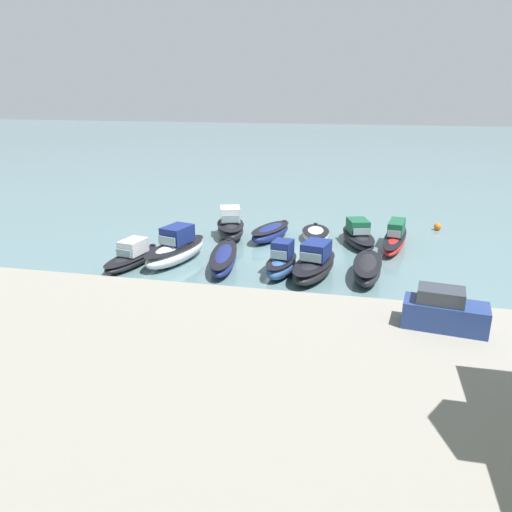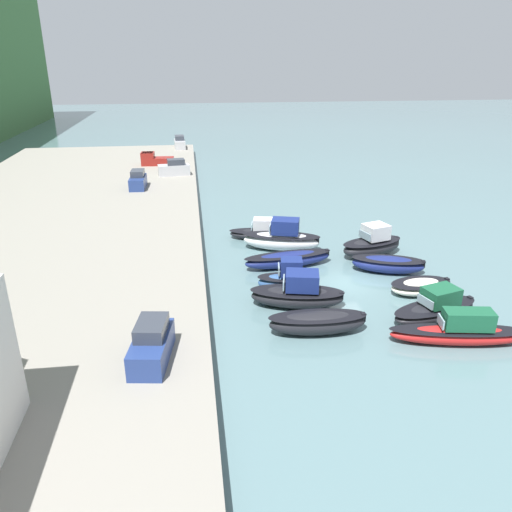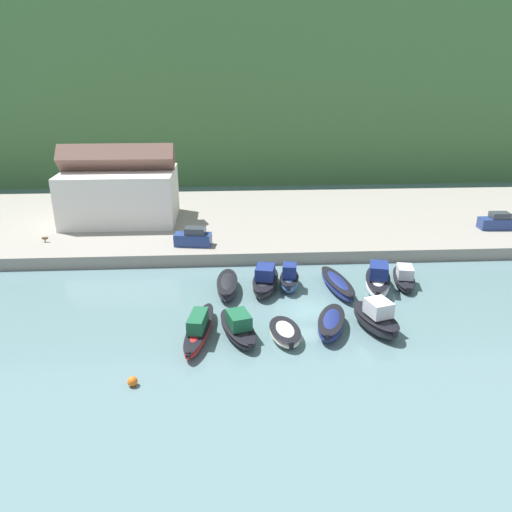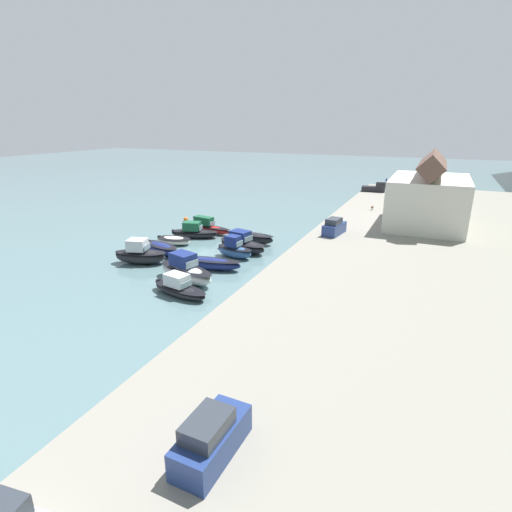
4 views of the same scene
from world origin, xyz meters
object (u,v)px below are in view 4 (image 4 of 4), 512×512
(pickup_truck_0, at_px, (375,188))
(mooring_buoy_0, at_px, (186,219))
(dog_on_quay, at_px, (372,207))
(person_on_quay, at_px, (386,183))
(moored_boat_9, at_px, (161,248))
(moored_boat_6, at_px, (206,227))
(moored_boat_7, at_px, (194,232))
(moored_boat_3, at_px, (208,263))
(moored_boat_5, at_px, (179,288))
(moored_boat_10, at_px, (140,255))
(moored_boat_1, at_px, (242,244))
(moored_boat_2, at_px, (234,250))
(parked_car_3, at_px, (211,438))
(moored_boat_4, at_px, (186,271))
(parked_car_0, at_px, (334,227))
(moored_boat_8, at_px, (174,240))
(moored_boat_0, at_px, (251,238))

(pickup_truck_0, height_order, mooring_buoy_0, pickup_truck_0)
(dog_on_quay, bearing_deg, person_on_quay, -73.41)
(moored_boat_9, xyz_separation_m, person_on_quay, (-56.22, 19.35, 1.80))
(moored_boat_6, distance_m, moored_boat_7, 3.21)
(moored_boat_3, distance_m, person_on_quay, 59.57)
(moored_boat_5, distance_m, moored_boat_10, 10.69)
(moored_boat_1, bearing_deg, dog_on_quay, 167.07)
(moored_boat_9, height_order, person_on_quay, person_on_quay)
(moored_boat_1, xyz_separation_m, pickup_truck_0, (-44.49, 9.44, 1.28))
(dog_on_quay, bearing_deg, moored_boat_2, 81.58)
(moored_boat_2, bearing_deg, moored_boat_1, -166.42)
(moored_boat_9, distance_m, mooring_buoy_0, 16.88)
(person_on_quay, xyz_separation_m, dog_on_quay, (26.02, 1.06, -0.64))
(moored_boat_5, xyz_separation_m, parked_car_3, (16.37, 13.11, 1.62))
(moored_boat_4, relative_size, parked_car_0, 1.70)
(person_on_quay, bearing_deg, moored_boat_8, -21.29)
(moored_boat_2, xyz_separation_m, parked_car_3, (28.22, 13.41, 1.37))
(moored_boat_4, bearing_deg, mooring_buoy_0, -130.46)
(parked_car_3, distance_m, person_on_quay, 82.00)
(moored_boat_1, height_order, moored_boat_7, moored_boat_1)
(moored_boat_7, height_order, person_on_quay, person_on_quay)
(moored_boat_7, bearing_deg, mooring_buoy_0, -155.77)
(moored_boat_0, relative_size, moored_boat_7, 0.92)
(moored_boat_0, height_order, moored_boat_10, moored_boat_10)
(mooring_buoy_0, bearing_deg, moored_boat_4, 33.84)
(pickup_truck_0, bearing_deg, moored_boat_7, -30.51)
(moored_boat_5, relative_size, dog_on_quay, 7.40)
(moored_boat_10, relative_size, pickup_truck_0, 1.29)
(moored_boat_8, bearing_deg, moored_boat_4, 34.20)
(moored_boat_3, xyz_separation_m, parked_car_3, (23.51, 14.29, 1.66))
(moored_boat_10, bearing_deg, moored_boat_9, 163.03)
(moored_boat_3, height_order, moored_boat_5, moored_boat_5)
(moored_boat_2, xyz_separation_m, moored_boat_8, (-1.54, -9.81, -0.43))
(person_on_quay, bearing_deg, moored_boat_4, -10.52)
(pickup_truck_0, distance_m, dog_on_quay, 19.35)
(moored_boat_5, bearing_deg, parked_car_0, 168.35)
(moored_boat_10, height_order, parked_car_0, parked_car_0)
(moored_boat_8, distance_m, parked_car_0, 21.13)
(moored_boat_0, distance_m, parked_car_3, 37.26)
(moored_boat_0, bearing_deg, mooring_buoy_0, -112.18)
(moored_boat_8, xyz_separation_m, parked_car_0, (-8.53, 19.24, 1.80))
(moored_boat_4, bearing_deg, dog_on_quay, 176.53)
(moored_boat_3, height_order, moored_boat_6, moored_boat_6)
(moored_boat_6, height_order, person_on_quay, person_on_quay)
(moored_boat_1, xyz_separation_m, moored_boat_6, (-6.17, -8.95, -0.16))
(moored_boat_8, bearing_deg, moored_boat_6, 168.48)
(moored_boat_10, xyz_separation_m, pickup_truck_0, (-53.20, 18.05, 1.19))
(moored_boat_2, distance_m, pickup_truck_0, 47.82)
(parked_car_3, distance_m, mooring_buoy_0, 50.42)
(moored_boat_2, bearing_deg, moored_boat_10, -45.81)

